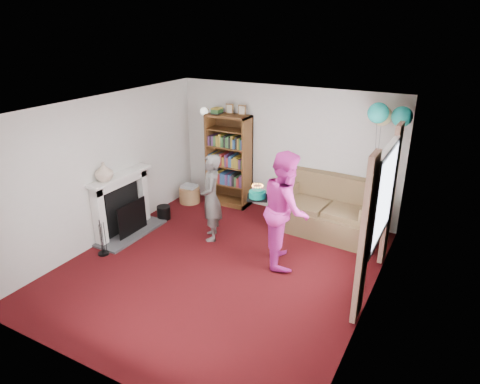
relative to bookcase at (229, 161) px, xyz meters
The scene contains 16 objects.
ground 2.73m from the bookcase, 63.90° to the right, with size 5.00×5.00×0.00m, color black.
wall_back 1.19m from the bookcase, 10.48° to the left, with size 4.50×0.02×2.50m, color silver.
wall_left 2.59m from the bookcase, 116.20° to the right, with size 0.02×5.00×2.50m, color silver.
wall_right 4.11m from the bookcase, 34.19° to the right, with size 0.02×5.00×2.50m, color silver.
ceiling 3.01m from the bookcase, 63.90° to the right, with size 4.50×5.00×0.01m, color white.
fireplace 2.35m from the bookcase, 114.48° to the right, with size 0.55×1.80×1.12m.
window_bay 3.75m from the bookcase, 27.04° to the right, with size 0.14×2.02×2.20m.
wall_sconce 1.14m from the bookcase, behind, with size 0.16×0.23×0.16m.
bookcase is the anchor object (origin of this frame).
sofa 2.29m from the bookcase, ahead, with size 1.87×0.99×0.99m.
wicker_basket 1.14m from the bookcase, 153.92° to the right, with size 0.44×0.44×0.39m.
person_striped 1.61m from the bookcase, 71.68° to the right, with size 0.56×0.37×1.54m, color black.
person_magenta 2.53m from the bookcase, 40.17° to the right, with size 0.89×0.69×1.84m, color #CE299B.
birthday_cake 2.26m from the bookcase, 49.00° to the right, with size 0.32×0.32×0.22m.
balloons 3.30m from the bookcase, ahead, with size 0.66×0.71×1.75m.
mantel_vase 2.67m from the bookcase, 112.04° to the right, with size 0.30×0.30×0.32m, color beige.
Camera 1 is at (3.05, -4.95, 3.62)m, focal length 32.00 mm.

